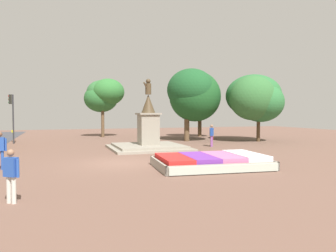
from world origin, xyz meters
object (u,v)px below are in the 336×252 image
Objects in this scene: pedestrian_near_planter at (11,172)px; pedestrian_crossing_plaza at (0,148)px; flower_planter at (212,162)px; traffic_light_far_corner at (12,110)px; statue_monument at (148,137)px; pedestrian_with_handbag at (212,134)px.

pedestrian_crossing_plaza is at bearing 100.91° from pedestrian_near_planter.
flower_planter is at bearing -14.94° from pedestrian_crossing_plaza.
flower_planter is at bearing 24.42° from pedestrian_near_planter.
pedestrian_near_planter is (2.32, -19.97, -1.93)m from traffic_light_far_corner.
pedestrian_crossing_plaza is at bearing -144.79° from statue_monument.
traffic_light_far_corner reaches higher than pedestrian_with_handbag.
statue_monument reaches higher than traffic_light_far_corner.
pedestrian_crossing_plaza is at bearing -155.74° from pedestrian_with_handbag.
statue_monument is 5.09m from pedestrian_with_handbag.
pedestrian_with_handbag is (4.33, 8.74, 0.67)m from flower_planter.
traffic_light_far_corner is 13.86m from pedestrian_crossing_plaza.
traffic_light_far_corner is 2.44× the size of pedestrian_with_handbag.
pedestrian_with_handbag is (5.09, 0.07, 0.06)m from statue_monument.
pedestrian_crossing_plaza is (-13.79, -6.21, 0.06)m from pedestrian_with_handbag.
pedestrian_crossing_plaza reaches higher than flower_planter.
pedestrian_crossing_plaza reaches higher than pedestrian_with_handbag.
traffic_light_far_corner is at bearing 142.39° from statue_monument.
statue_monument is 3.45× the size of pedestrian_near_planter.
statue_monument is 1.31× the size of traffic_light_far_corner.
statue_monument is 14.50m from pedestrian_near_planter.
flower_planter is 1.34× the size of traffic_light_far_corner.
traffic_light_far_corner reaches higher than pedestrian_near_planter.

